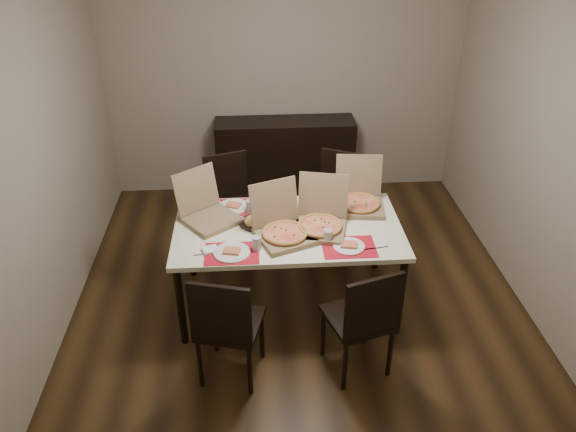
{
  "coord_description": "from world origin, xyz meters",
  "views": [
    {
      "loc": [
        -0.35,
        -3.87,
        3.11
      ],
      "look_at": [
        -0.09,
        -0.11,
        0.85
      ],
      "focal_mm": 35.0,
      "sensor_mm": 36.0,
      "label": 1
    }
  ],
  "objects_px": {
    "dining_table": "(288,234)",
    "pizza_box_center": "(283,230)",
    "chair_far_right": "(338,196)",
    "sideboard": "(285,159)",
    "chair_near_right": "(363,318)",
    "chair_far_left": "(230,199)",
    "dip_bowl": "(308,213)",
    "chair_near_left": "(227,324)",
    "soda_bottle": "(189,198)"
  },
  "relations": [
    {
      "from": "chair_near_left",
      "to": "soda_bottle",
      "type": "relative_size",
      "value": 2.99
    },
    {
      "from": "chair_near_right",
      "to": "dip_bowl",
      "type": "xyz_separation_m",
      "value": [
        -0.29,
        1.01,
        0.25
      ]
    },
    {
      "from": "sideboard",
      "to": "chair_near_right",
      "type": "height_order",
      "value": "chair_near_right"
    },
    {
      "from": "chair_far_right",
      "to": "chair_near_right",
      "type": "bearing_deg",
      "value": -92.38
    },
    {
      "from": "soda_bottle",
      "to": "sideboard",
      "type": "bearing_deg",
      "value": 61.05
    },
    {
      "from": "dining_table",
      "to": "chair_far_right",
      "type": "xyz_separation_m",
      "value": [
        0.54,
        0.9,
        -0.17
      ]
    },
    {
      "from": "chair_near_right",
      "to": "chair_far_left",
      "type": "xyz_separation_m",
      "value": [
        -0.95,
        1.76,
        0.0
      ]
    },
    {
      "from": "sideboard",
      "to": "chair_near_right",
      "type": "bearing_deg",
      "value": -82.24
    },
    {
      "from": "dip_bowl",
      "to": "soda_bottle",
      "type": "relative_size",
      "value": 0.39
    },
    {
      "from": "dining_table",
      "to": "pizza_box_center",
      "type": "distance_m",
      "value": 0.19
    },
    {
      "from": "pizza_box_center",
      "to": "soda_bottle",
      "type": "relative_size",
      "value": 1.76
    },
    {
      "from": "chair_far_left",
      "to": "soda_bottle",
      "type": "bearing_deg",
      "value": -115.75
    },
    {
      "from": "soda_bottle",
      "to": "chair_near_left",
      "type": "bearing_deg",
      "value": -74.52
    },
    {
      "from": "chair_far_left",
      "to": "dip_bowl",
      "type": "relative_size",
      "value": 7.74
    },
    {
      "from": "dining_table",
      "to": "pizza_box_center",
      "type": "xyz_separation_m",
      "value": [
        -0.05,
        -0.14,
        0.13
      ]
    },
    {
      "from": "sideboard",
      "to": "chair_near_left",
      "type": "relative_size",
      "value": 1.61
    },
    {
      "from": "chair_near_left",
      "to": "chair_far_left",
      "type": "height_order",
      "value": "same"
    },
    {
      "from": "pizza_box_center",
      "to": "dip_bowl",
      "type": "relative_size",
      "value": 4.57
    },
    {
      "from": "dining_table",
      "to": "pizza_box_center",
      "type": "bearing_deg",
      "value": -109.19
    },
    {
      "from": "chair_far_left",
      "to": "chair_near_right",
      "type": "bearing_deg",
      "value": -61.51
    },
    {
      "from": "sideboard",
      "to": "chair_far_right",
      "type": "xyz_separation_m",
      "value": [
        0.44,
        -0.99,
        0.06
      ]
    },
    {
      "from": "dining_table",
      "to": "dip_bowl",
      "type": "distance_m",
      "value": 0.26
    },
    {
      "from": "dining_table",
      "to": "chair_near_left",
      "type": "distance_m",
      "value": 0.98
    },
    {
      "from": "chair_near_right",
      "to": "chair_far_right",
      "type": "xyz_separation_m",
      "value": [
        0.07,
        1.74,
        0.0
      ]
    },
    {
      "from": "dip_bowl",
      "to": "soda_bottle",
      "type": "distance_m",
      "value": 0.98
    },
    {
      "from": "dip_bowl",
      "to": "dining_table",
      "type": "bearing_deg",
      "value": -135.9
    },
    {
      "from": "chair_far_left",
      "to": "chair_far_right",
      "type": "relative_size",
      "value": 1.0
    },
    {
      "from": "dining_table",
      "to": "chair_far_left",
      "type": "bearing_deg",
      "value": 117.89
    },
    {
      "from": "chair_near_left",
      "to": "dip_bowl",
      "type": "distance_m",
      "value": 1.23
    },
    {
      "from": "sideboard",
      "to": "chair_far_right",
      "type": "height_order",
      "value": "chair_far_right"
    },
    {
      "from": "chair_far_left",
      "to": "dip_bowl",
      "type": "xyz_separation_m",
      "value": [
        0.67,
        -0.75,
        0.25
      ]
    },
    {
      "from": "chair_far_right",
      "to": "sideboard",
      "type": "bearing_deg",
      "value": 114.12
    },
    {
      "from": "dining_table",
      "to": "sideboard",
      "type": "bearing_deg",
      "value": 87.13
    },
    {
      "from": "chair_near_right",
      "to": "chair_far_left",
      "type": "relative_size",
      "value": 1.0
    },
    {
      "from": "sideboard",
      "to": "chair_far_left",
      "type": "xyz_separation_m",
      "value": [
        -0.58,
        -0.97,
        0.06
      ]
    },
    {
      "from": "dip_bowl",
      "to": "soda_bottle",
      "type": "xyz_separation_m",
      "value": [
        -0.97,
        0.12,
        0.12
      ]
    },
    {
      "from": "pizza_box_center",
      "to": "soda_bottle",
      "type": "xyz_separation_m",
      "value": [
        -0.74,
        0.43,
        0.07
      ]
    },
    {
      "from": "dining_table",
      "to": "pizza_box_center",
      "type": "height_order",
      "value": "pizza_box_center"
    },
    {
      "from": "sideboard",
      "to": "soda_bottle",
      "type": "distance_m",
      "value": 1.88
    },
    {
      "from": "chair_near_left",
      "to": "chair_far_left",
      "type": "relative_size",
      "value": 1.0
    },
    {
      "from": "soda_bottle",
      "to": "chair_far_right",
      "type": "bearing_deg",
      "value": 24.58
    },
    {
      "from": "soda_bottle",
      "to": "dining_table",
      "type": "bearing_deg",
      "value": -20.34
    },
    {
      "from": "dining_table",
      "to": "soda_bottle",
      "type": "distance_m",
      "value": 0.87
    },
    {
      "from": "chair_far_right",
      "to": "dip_bowl",
      "type": "height_order",
      "value": "chair_far_right"
    },
    {
      "from": "pizza_box_center",
      "to": "soda_bottle",
      "type": "bearing_deg",
      "value": 149.81
    },
    {
      "from": "chair_far_left",
      "to": "pizza_box_center",
      "type": "distance_m",
      "value": 1.19
    },
    {
      "from": "sideboard",
      "to": "chair_near_right",
      "type": "relative_size",
      "value": 1.61
    },
    {
      "from": "sideboard",
      "to": "chair_near_right",
      "type": "xyz_separation_m",
      "value": [
        0.37,
        -2.73,
        0.06
      ]
    },
    {
      "from": "pizza_box_center",
      "to": "dip_bowl",
      "type": "bearing_deg",
      "value": 53.98
    },
    {
      "from": "dining_table",
      "to": "soda_bottle",
      "type": "bearing_deg",
      "value": 159.66
    }
  ]
}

